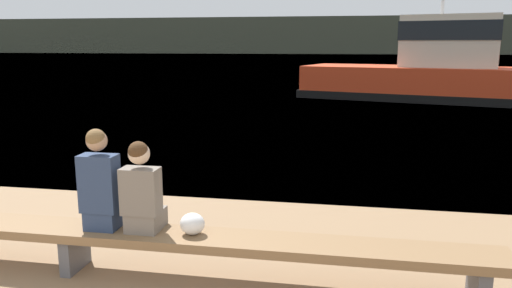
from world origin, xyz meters
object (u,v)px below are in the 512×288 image
object	(u,v)px
shopping_bag	(192,224)
tugboat_red	(437,74)
person_left	(101,185)
person_right	(142,192)
bench_main	(74,233)

from	to	relation	value
shopping_bag	tugboat_red	distance (m)	18.71
person_left	tugboat_red	distance (m)	19.01
person_right	tugboat_red	size ratio (longest dim) A/B	0.08
person_left	tugboat_red	world-z (taller)	tugboat_red
person_right	shopping_bag	size ratio (longest dim) A/B	3.76
person_left	person_right	world-z (taller)	person_left
person_left	tugboat_red	bearing A→B (deg)	70.69
tugboat_red	person_right	bearing A→B (deg)	177.69
bench_main	shopping_bag	bearing A→B (deg)	0.56
shopping_bag	tugboat_red	bearing A→B (deg)	73.50
person_left	shopping_bag	bearing A→B (deg)	0.34
person_right	shopping_bag	bearing A→B (deg)	0.35
bench_main	person_left	xyz separation A→B (m)	(0.34, 0.01, 0.55)
person_left	shopping_bag	size ratio (longest dim) A/B	4.20
bench_main	person_left	world-z (taller)	person_left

